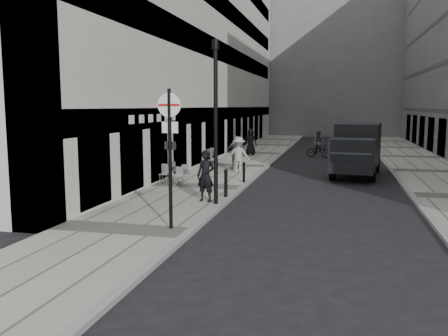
# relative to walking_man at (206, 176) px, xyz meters

# --- Properties ---
(ground) EXTENTS (120.00, 120.00, 0.00)m
(ground) POSITION_rel_walking_man_xyz_m (0.67, -7.08, -1.08)
(ground) COLOR black
(ground) RESTS_ON ground
(sidewalk) EXTENTS (4.00, 60.00, 0.12)m
(sidewalk) POSITION_rel_walking_man_xyz_m (-1.33, 10.92, -1.02)
(sidewalk) COLOR #ACA99C
(sidewalk) RESTS_ON ground
(far_sidewalk) EXTENTS (4.00, 60.00, 0.12)m
(far_sidewalk) POSITION_rel_walking_man_xyz_m (9.67, 10.92, -1.02)
(far_sidewalk) COLOR #ACA99C
(far_sidewalk) RESTS_ON ground
(building_left) EXTENTS (4.00, 45.00, 18.00)m
(building_left) POSITION_rel_walking_man_xyz_m (-5.33, 17.42, 7.92)
(building_left) COLOR beige
(building_left) RESTS_ON ground
(building_far) EXTENTS (24.00, 16.00, 22.00)m
(building_far) POSITION_rel_walking_man_xyz_m (2.17, 48.92, 9.92)
(building_far) COLOR gray
(building_far) RESTS_ON ground
(walking_man) EXTENTS (0.78, 0.61, 1.91)m
(walking_man) POSITION_rel_walking_man_xyz_m (0.00, 0.00, 0.00)
(walking_man) COLOR black
(walking_man) RESTS_ON sidewalk
(sign_post) EXTENTS (0.69, 0.10, 4.00)m
(sign_post) POSITION_rel_walking_man_xyz_m (0.07, -4.00, 1.60)
(sign_post) COLOR black
(sign_post) RESTS_ON sidewalk
(lamppost) EXTENTS (0.26, 0.26, 5.80)m
(lamppost) POSITION_rel_walking_man_xyz_m (0.47, -0.33, 2.27)
(lamppost) COLOR black
(lamppost) RESTS_ON sidewalk
(bollard_near) EXTENTS (0.13, 0.13, 1.01)m
(bollard_near) POSITION_rel_walking_man_xyz_m (0.52, 1.03, -0.45)
(bollard_near) COLOR black
(bollard_near) RESTS_ON sidewalk
(bollard_far) EXTENTS (0.12, 0.12, 0.88)m
(bollard_far) POSITION_rel_walking_man_xyz_m (0.52, 4.69, -0.51)
(bollard_far) COLOR black
(bollard_far) RESTS_ON sidewalk
(panel_van) EXTENTS (2.85, 6.00, 2.72)m
(panel_van) POSITION_rel_walking_man_xyz_m (5.72, 9.02, 0.46)
(panel_van) COLOR black
(panel_van) RESTS_ON ground
(cyclist) EXTENTS (1.89, 1.26, 1.93)m
(cyclist) POSITION_rel_walking_man_xyz_m (3.41, 17.56, -0.32)
(cyclist) COLOR black
(cyclist) RESTS_ON ground
(pedestrian_a) EXTENTS (1.20, 0.86, 1.89)m
(pedestrian_a) POSITION_rel_walking_man_xyz_m (-0.80, 9.07, -0.01)
(pedestrian_a) COLOR slate
(pedestrian_a) RESTS_ON sidewalk
(pedestrian_b) EXTENTS (1.26, 0.75, 1.91)m
(pedestrian_b) POSITION_rel_walking_man_xyz_m (-0.36, 7.77, -0.00)
(pedestrian_b) COLOR #9D9891
(pedestrian_b) RESTS_ON sidewalk
(pedestrian_c) EXTENTS (1.08, 0.88, 1.91)m
(pedestrian_c) POSITION_rel_walking_man_xyz_m (-1.37, 16.90, 0.00)
(pedestrian_c) COLOR black
(pedestrian_c) RESTS_ON sidewalk
(cafe_table_near) EXTENTS (0.69, 1.56, 0.89)m
(cafe_table_near) POSITION_rel_walking_man_xyz_m (-2.93, 4.03, -0.51)
(cafe_table_near) COLOR #AFAFB1
(cafe_table_near) RESTS_ON sidewalk
(cafe_table_mid) EXTENTS (0.64, 1.44, 0.82)m
(cafe_table_mid) POSITION_rel_walking_man_xyz_m (-2.13, 3.68, -0.54)
(cafe_table_mid) COLOR silver
(cafe_table_mid) RESTS_ON sidewalk
(cafe_table_far) EXTENTS (0.70, 1.57, 0.89)m
(cafe_table_far) POSITION_rel_walking_man_xyz_m (-2.93, 11.76, -0.50)
(cafe_table_far) COLOR #A7A7A9
(cafe_table_far) RESTS_ON sidewalk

